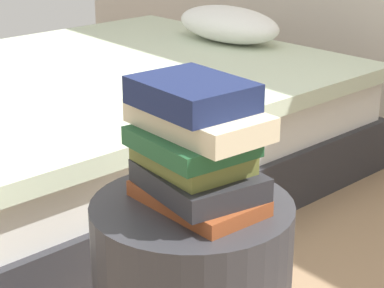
{
  "coord_description": "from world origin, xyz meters",
  "views": [
    {
      "loc": [
        1.03,
        -0.86,
        1.15
      ],
      "look_at": [
        0.0,
        0.0,
        0.65
      ],
      "focal_mm": 65.92,
      "sensor_mm": 36.0,
      "label": 1
    }
  ],
  "objects_px": {
    "book_olive": "(192,157)",
    "book_navy": "(192,95)",
    "book_rust": "(198,198)",
    "book_cream": "(198,119)",
    "book_forest": "(191,141)",
    "bed": "(90,127)",
    "book_charcoal": "(199,180)"
  },
  "relations": [
    {
      "from": "book_forest",
      "to": "book_cream",
      "type": "distance_m",
      "value": 0.05
    },
    {
      "from": "book_navy",
      "to": "book_olive",
      "type": "bearing_deg",
      "value": 139.4
    },
    {
      "from": "book_rust",
      "to": "book_charcoal",
      "type": "distance_m",
      "value": 0.04
    },
    {
      "from": "book_charcoal",
      "to": "book_cream",
      "type": "relative_size",
      "value": 0.85
    },
    {
      "from": "book_olive",
      "to": "book_cream",
      "type": "xyz_separation_m",
      "value": [
        0.02,
        0.0,
        0.08
      ]
    },
    {
      "from": "bed",
      "to": "book_navy",
      "type": "distance_m",
      "value": 1.47
    },
    {
      "from": "book_rust",
      "to": "book_olive",
      "type": "xyz_separation_m",
      "value": [
        -0.02,
        0.0,
        0.09
      ]
    },
    {
      "from": "book_rust",
      "to": "book_olive",
      "type": "height_order",
      "value": "book_olive"
    },
    {
      "from": "bed",
      "to": "book_rust",
      "type": "distance_m",
      "value": 1.41
    },
    {
      "from": "bed",
      "to": "book_charcoal",
      "type": "height_order",
      "value": "bed"
    },
    {
      "from": "bed",
      "to": "book_olive",
      "type": "relative_size",
      "value": 9.17
    },
    {
      "from": "book_olive",
      "to": "book_navy",
      "type": "height_order",
      "value": "book_navy"
    },
    {
      "from": "book_rust",
      "to": "book_cream",
      "type": "relative_size",
      "value": 0.93
    },
    {
      "from": "book_charcoal",
      "to": "book_navy",
      "type": "relative_size",
      "value": 1.11
    },
    {
      "from": "book_cream",
      "to": "bed",
      "type": "bearing_deg",
      "value": 158.77
    },
    {
      "from": "book_rust",
      "to": "book_forest",
      "type": "distance_m",
      "value": 0.13
    },
    {
      "from": "book_rust",
      "to": "book_forest",
      "type": "bearing_deg",
      "value": -107.05
    },
    {
      "from": "bed",
      "to": "book_charcoal",
      "type": "bearing_deg",
      "value": -25.4
    },
    {
      "from": "book_forest",
      "to": "bed",
      "type": "bearing_deg",
      "value": 160.49
    },
    {
      "from": "book_navy",
      "to": "book_cream",
      "type": "bearing_deg",
      "value": 65.99
    },
    {
      "from": "bed",
      "to": "book_forest",
      "type": "distance_m",
      "value": 1.45
    },
    {
      "from": "bed",
      "to": "book_cream",
      "type": "xyz_separation_m",
      "value": [
        1.28,
        -0.51,
        0.47
      ]
    },
    {
      "from": "book_forest",
      "to": "book_navy",
      "type": "relative_size",
      "value": 1.01
    },
    {
      "from": "book_olive",
      "to": "book_navy",
      "type": "distance_m",
      "value": 0.14
    },
    {
      "from": "book_forest",
      "to": "book_cream",
      "type": "height_order",
      "value": "book_cream"
    },
    {
      "from": "book_cream",
      "to": "book_navy",
      "type": "relative_size",
      "value": 1.31
    },
    {
      "from": "book_charcoal",
      "to": "book_forest",
      "type": "height_order",
      "value": "book_forest"
    },
    {
      "from": "bed",
      "to": "book_olive",
      "type": "bearing_deg",
      "value": -25.76
    },
    {
      "from": "book_rust",
      "to": "book_charcoal",
      "type": "bearing_deg",
      "value": 90.11
    },
    {
      "from": "book_cream",
      "to": "book_navy",
      "type": "xyz_separation_m",
      "value": [
        -0.01,
        -0.01,
        0.05
      ]
    },
    {
      "from": "bed",
      "to": "book_charcoal",
      "type": "relative_size",
      "value": 8.25
    },
    {
      "from": "book_olive",
      "to": "book_navy",
      "type": "xyz_separation_m",
      "value": [
        0.01,
        -0.01,
        0.14
      ]
    }
  ]
}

